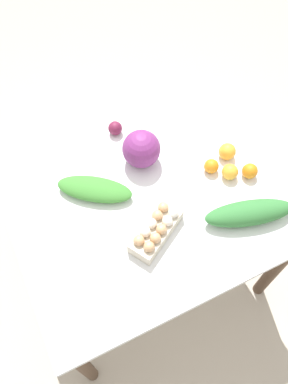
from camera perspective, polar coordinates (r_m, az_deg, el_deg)
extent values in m
plane|color=#B2A899|center=(2.30, 0.00, -10.15)|extent=(8.00, 8.00, 0.00)
cube|color=silver|center=(1.64, 0.00, -0.64)|extent=(1.15, 1.03, 0.03)
cylinder|color=brown|center=(2.33, 6.63, 7.98)|extent=(0.06, 0.06, 0.72)
cylinder|color=brown|center=(2.16, -17.82, -1.53)|extent=(0.06, 0.06, 0.72)
cylinder|color=brown|center=(2.01, 19.55, -10.73)|extent=(0.06, 0.06, 0.72)
cylinder|color=brown|center=(1.81, -9.29, -24.61)|extent=(0.06, 0.06, 0.72)
sphere|color=#7A2D75|center=(1.66, -0.41, 6.58)|extent=(0.17, 0.17, 0.17)
cube|color=beige|center=(1.51, 1.86, -5.98)|extent=(0.27, 0.22, 0.06)
sphere|color=tan|center=(1.51, 2.95, -2.34)|extent=(0.04, 0.04, 0.04)
sphere|color=tan|center=(1.49, 2.06, -3.57)|extent=(0.04, 0.04, 0.04)
sphere|color=white|center=(1.47, 1.14, -4.82)|extent=(0.04, 0.04, 0.04)
sphere|color=white|center=(1.46, 0.19, -6.10)|extent=(0.04, 0.04, 0.04)
sphere|color=tan|center=(1.44, -0.78, -7.40)|extent=(0.04, 0.04, 0.04)
sphere|color=white|center=(1.50, 4.46, -3.20)|extent=(0.04, 0.04, 0.04)
sphere|color=white|center=(1.48, 3.58, -4.45)|extent=(0.04, 0.04, 0.04)
sphere|color=tan|center=(1.46, 2.67, -5.72)|extent=(0.04, 0.04, 0.04)
sphere|color=tan|center=(1.45, 1.74, -7.02)|extent=(0.04, 0.04, 0.04)
sphere|color=tan|center=(1.43, 0.78, -8.35)|extent=(0.04, 0.04, 0.04)
ellipsoid|color=#337538|center=(1.59, 15.74, -3.09)|extent=(0.39, 0.21, 0.09)
ellipsoid|color=#3D8433|center=(1.61, -7.55, 0.43)|extent=(0.34, 0.29, 0.06)
sphere|color=maroon|center=(1.81, -4.41, 9.67)|extent=(0.07, 0.07, 0.07)
sphere|color=orange|center=(1.71, 15.84, 3.10)|extent=(0.07, 0.07, 0.07)
sphere|color=#F9A833|center=(1.75, 12.57, 6.05)|extent=(0.08, 0.08, 0.08)
sphere|color=orange|center=(1.69, 10.22, 3.89)|extent=(0.07, 0.07, 0.07)
sphere|color=#F9A833|center=(1.69, 12.97, 3.01)|extent=(0.07, 0.07, 0.07)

